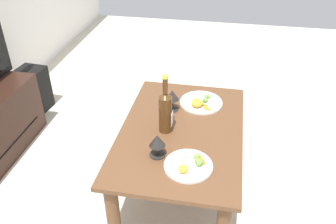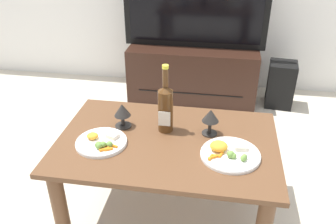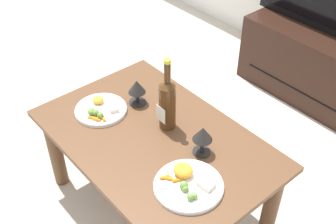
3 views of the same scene
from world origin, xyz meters
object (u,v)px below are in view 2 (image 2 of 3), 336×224
object	(u,v)px
dining_table	(167,155)
goblet_left	(122,112)
tv_stand	(193,72)
goblet_right	(210,117)
wine_bottle	(166,106)
dinner_plate_left	(101,142)
tv_screen	(195,11)
floor_speaker	(281,84)
dinner_plate_right	(229,153)

from	to	relation	value
dining_table	goblet_left	xyz separation A→B (m)	(-0.24, 0.09, 0.17)
tv_stand	goblet_right	bearing A→B (deg)	-81.22
wine_bottle	dinner_plate_left	size ratio (longest dim) A/B	1.44
dining_table	dinner_plate_left	size ratio (longest dim) A/B	4.34
dining_table	tv_screen	distance (m)	1.44
wine_bottle	tv_screen	bearing A→B (deg)	89.33
dining_table	tv_stand	xyz separation A→B (m)	(-0.01, 1.39, -0.15)
dining_table	floor_speaker	size ratio (longest dim) A/B	2.81
tv_screen	goblet_left	distance (m)	1.34
floor_speaker	dinner_plate_left	distance (m)	1.78
tv_stand	wine_bottle	xyz separation A→B (m)	(-0.02, -1.31, 0.38)
dining_table	floor_speaker	distance (m)	1.54
wine_bottle	dinner_plate_left	world-z (taller)	wine_bottle
floor_speaker	wine_bottle	bearing A→B (deg)	-114.60
wine_bottle	goblet_right	size ratio (longest dim) A/B	2.57
floor_speaker	wine_bottle	world-z (taller)	wine_bottle
wine_bottle	floor_speaker	bearing A→B (deg)	59.68
floor_speaker	goblet_right	world-z (taller)	goblet_right
tv_stand	goblet_right	size ratio (longest dim) A/B	7.82
tv_screen	wine_bottle	bearing A→B (deg)	-90.67
dinner_plate_left	dinner_plate_right	world-z (taller)	dinner_plate_right
goblet_right	floor_speaker	bearing A→B (deg)	67.55
goblet_left	dinner_plate_right	bearing A→B (deg)	-17.19
goblet_right	dinner_plate_right	distance (m)	0.21
dining_table	floor_speaker	xyz separation A→B (m)	(0.72, 1.35, -0.19)
goblet_left	dinner_plate_right	world-z (taller)	goblet_left
wine_bottle	goblet_left	bearing A→B (deg)	180.00
goblet_left	tv_stand	bearing A→B (deg)	79.93
floor_speaker	dinner_plate_right	distance (m)	1.52
floor_speaker	goblet_left	bearing A→B (deg)	-121.39
dining_table	floor_speaker	world-z (taller)	dining_table
dinner_plate_right	goblet_right	bearing A→B (deg)	120.52
floor_speaker	dining_table	bearing A→B (deg)	-112.25
dining_table	goblet_right	distance (m)	0.28
wine_bottle	dinner_plate_right	distance (m)	0.37
dining_table	goblet_left	distance (m)	0.31
tv_screen	floor_speaker	bearing A→B (deg)	-3.23
tv_screen	dinner_plate_right	bearing A→B (deg)	-78.51
tv_screen	tv_stand	bearing A→B (deg)	90.00
floor_speaker	dinner_plate_left	size ratio (longest dim) A/B	1.54
goblet_left	floor_speaker	bearing A→B (deg)	52.89
dining_table	tv_screen	xyz separation A→B (m)	(-0.01, 1.39, 0.36)
dining_table	dinner_plate_right	bearing A→B (deg)	-14.67
floor_speaker	goblet_right	size ratio (longest dim) A/B	2.76
dinner_plate_right	goblet_left	bearing A→B (deg)	162.81
goblet_left	dinner_plate_right	distance (m)	0.56
tv_screen	floor_speaker	size ratio (longest dim) A/B	3.06
tv_screen	goblet_left	size ratio (longest dim) A/B	8.94
tv_stand	dinner_plate_right	world-z (taller)	dinner_plate_right
tv_stand	dinner_plate_right	xyz separation A→B (m)	(0.30, -1.47, 0.26)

